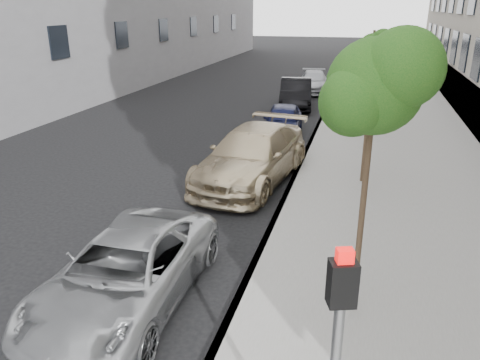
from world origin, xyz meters
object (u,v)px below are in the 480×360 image
at_px(sedan_black, 296,93).
at_px(tree_mid, 374,64).
at_px(sedan_blue, 283,120).
at_px(tree_near, 377,86).
at_px(minivan, 126,272).
at_px(sedan_rear, 314,82).
at_px(suv, 252,155).
at_px(signal_pole, 335,360).
at_px(tree_far, 373,48).

bearing_deg(sedan_black, tree_mid, -79.17).
bearing_deg(sedan_blue, tree_near, -79.22).
distance_m(minivan, sedan_rear, 23.27).
distance_m(minivan, suv, 6.85).
xyz_separation_m(minivan, sedan_black, (0.27, 18.21, 0.09)).
distance_m(tree_near, sedan_blue, 12.52).
relative_size(minivan, sedan_blue, 1.26).
distance_m(signal_pole, sedan_rear, 26.40).
distance_m(sedan_blue, sedan_rear, 10.90).
relative_size(signal_pole, sedan_blue, 0.82).
distance_m(minivan, sedan_blue, 12.38).
bearing_deg(signal_pole, tree_far, 69.97).
height_order(suv, sedan_rear, suv).
height_order(signal_pole, minivan, signal_pole).
height_order(minivan, sedan_rear, minivan).
distance_m(tree_near, sedan_rear, 22.98).
xyz_separation_m(sedan_blue, sedan_black, (-0.35, 5.85, 0.11)).
bearing_deg(signal_pole, sedan_blue, 82.34).
bearing_deg(signal_pole, suv, 88.50).
relative_size(minivan, suv, 0.85).
distance_m(tree_far, suv, 8.16).
xyz_separation_m(tree_mid, tree_far, (-0.00, 6.50, -0.09)).
relative_size(tree_far, minivan, 0.87).
xyz_separation_m(signal_pole, suv, (-3.13, 9.72, -1.25)).
xyz_separation_m(tree_near, tree_mid, (-0.00, 6.50, -0.41)).
distance_m(tree_far, minivan, 14.61).
height_order(tree_far, sedan_rear, tree_far).
xyz_separation_m(minivan, sedan_blue, (0.63, 12.36, -0.02)).
distance_m(signal_pole, minivan, 4.98).
distance_m(minivan, sedan_black, 18.22).
height_order(tree_mid, suv, tree_mid).
bearing_deg(tree_far, minivan, -106.13).
relative_size(tree_near, sedan_black, 1.04).
bearing_deg(suv, tree_mid, 15.90).
xyz_separation_m(tree_mid, sedan_black, (-3.71, 10.94, -2.83)).
height_order(signal_pole, suv, signal_pole).
bearing_deg(minivan, tree_near, 10.95).
distance_m(tree_mid, sedan_blue, 6.77).
bearing_deg(tree_far, suv, -115.56).
relative_size(tree_near, minivan, 1.00).
bearing_deg(sedan_blue, signal_pole, -83.67).
xyz_separation_m(tree_near, signal_pole, (-0.20, -3.68, -1.93)).
xyz_separation_m(suv, sedan_blue, (-0.03, 5.55, -0.17)).
distance_m(tree_near, sedan_black, 18.12).
relative_size(signal_pole, sedan_black, 0.67).
relative_size(signal_pole, suv, 0.55).
xyz_separation_m(tree_far, sedan_blue, (-3.36, -1.41, -2.85)).
bearing_deg(sedan_blue, sedan_black, 88.07).
distance_m(tree_mid, suv, 4.35).
bearing_deg(tree_near, minivan, -169.03).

